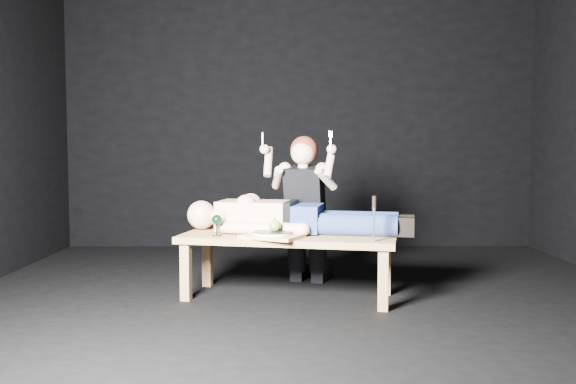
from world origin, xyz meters
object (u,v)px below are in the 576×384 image
object	(u,v)px
serving_tray	(272,236)
goblet	(217,225)
carving_knife	(374,219)
lying_man	(298,214)
kneeling_woman	(307,208)
table	(288,266)

from	to	relation	value
serving_tray	goblet	distance (m)	0.41
carving_knife	goblet	bearing A→B (deg)	177.62
lying_man	kneeling_woman	world-z (taller)	kneeling_woman
serving_tray	goblet	xyz separation A→B (m)	(-0.39, 0.11, 0.06)
serving_tray	carving_knife	world-z (taller)	carving_knife
kneeling_woman	goblet	world-z (taller)	kneeling_woman
kneeling_woman	serving_tray	bearing A→B (deg)	-94.75
table	carving_knife	bearing A→B (deg)	-17.78
lying_man	carving_knife	bearing A→B (deg)	-30.33
kneeling_woman	carving_knife	world-z (taller)	kneeling_woman
goblet	carving_knife	xyz separation A→B (m)	(1.06, -0.27, 0.07)
serving_tray	carving_knife	bearing A→B (deg)	-13.79
serving_tray	kneeling_woman	bearing A→B (deg)	67.86
kneeling_woman	lying_man	bearing A→B (deg)	-84.43
lying_man	carving_knife	size ratio (longest dim) A/B	5.26
lying_man	kneeling_woman	bearing A→B (deg)	90.17
kneeling_woman	serving_tray	xyz separation A→B (m)	(-0.26, -0.65, -0.13)
lying_man	carving_knife	distance (m)	0.66
table	serving_tray	world-z (taller)	serving_tray
table	carving_knife	world-z (taller)	carving_knife
lying_man	kneeling_woman	distance (m)	0.38
lying_man	goblet	size ratio (longest dim) A/B	10.50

